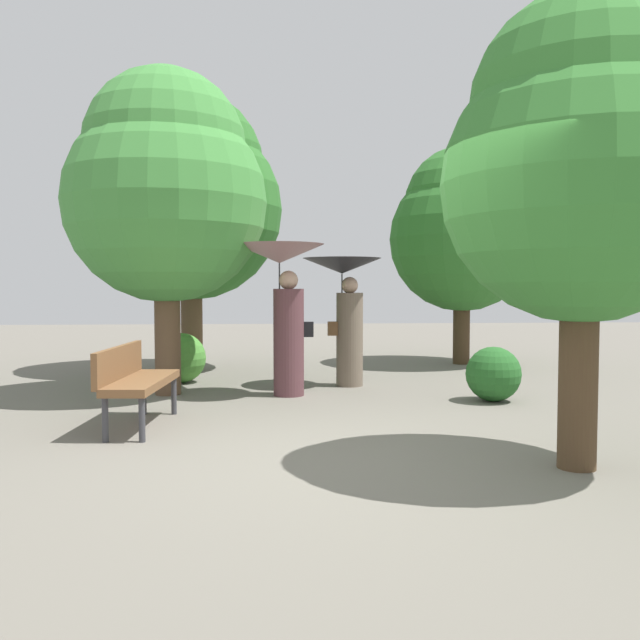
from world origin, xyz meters
TOP-DOWN VIEW (x-y plane):
  - ground_plane at (0.00, 0.00)m, footprint 40.00×40.00m
  - person_left at (-0.52, 3.38)m, footprint 1.18×1.18m
  - person_right at (0.38, 4.17)m, footprint 1.13×1.13m
  - park_bench at (-2.07, 1.54)m, footprint 0.60×1.53m
  - tree_near_left at (-2.05, 3.59)m, footprint 2.65×2.65m
  - tree_near_right at (2.83, 6.73)m, footprint 2.68×2.68m
  - tree_mid_left at (-2.04, 6.19)m, footprint 3.10×3.10m
  - tree_mid_right at (1.74, -0.29)m, footprint 2.18×2.18m
  - bush_path_left at (2.09, 2.75)m, footprint 0.69×0.69m
  - bush_path_right at (-2.03, 4.65)m, footprint 0.74×0.74m

SIDE VIEW (x-z plane):
  - ground_plane at x=0.00m, z-range 0.00..0.00m
  - bush_path_left at x=2.09m, z-range 0.00..0.69m
  - bush_path_right at x=-2.03m, z-range 0.00..0.74m
  - park_bench at x=-2.07m, z-range 0.10..0.93m
  - person_right at x=0.38m, z-range 0.38..2.22m
  - person_left at x=-0.52m, z-range 0.41..2.40m
  - tree_mid_right at x=1.74m, z-range 0.57..4.28m
  - tree_near_right at x=2.83m, z-range 0.51..4.51m
  - tree_near_left at x=-2.05m, z-range 0.62..4.90m
  - tree_mid_left at x=-2.04m, z-range 0.62..5.35m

